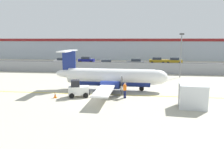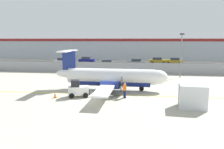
# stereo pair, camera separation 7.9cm
# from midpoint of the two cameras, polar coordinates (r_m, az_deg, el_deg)

# --- Properties ---
(ground_plane) EXTENTS (140.00, 140.00, 0.01)m
(ground_plane) POSITION_cam_midpoint_polar(r_m,az_deg,el_deg) (25.37, -2.97, -5.22)
(ground_plane) COLOR #B2AD99
(perimeter_fence) EXTENTS (98.00, 0.10, 2.10)m
(perimeter_fence) POSITION_cam_midpoint_polar(r_m,az_deg,el_deg) (40.75, 0.91, 1.87)
(perimeter_fence) COLOR gray
(perimeter_fence) RESTS_ON ground
(parking_lot_strip) EXTENTS (98.00, 17.00, 0.12)m
(parking_lot_strip) POSITION_cam_midpoint_polar(r_m,az_deg,el_deg) (52.25, 2.26, 2.32)
(parking_lot_strip) COLOR #38383A
(parking_lot_strip) RESTS_ON ground
(background_building) EXTENTS (91.00, 8.10, 6.50)m
(background_building) POSITION_cam_midpoint_polar(r_m,az_deg,el_deg) (70.38, 3.54, 6.70)
(background_building) COLOR #A8B2BC
(background_building) RESTS_ON ground
(commuter_airplane) EXTENTS (14.19, 16.03, 4.92)m
(commuter_airplane) POSITION_cam_midpoint_polar(r_m,az_deg,el_deg) (27.26, 0.35, -0.76)
(commuter_airplane) COLOR white
(commuter_airplane) RESTS_ON ground
(baggage_tug) EXTENTS (2.53, 1.85, 1.88)m
(baggage_tug) POSITION_cam_midpoint_polar(r_m,az_deg,el_deg) (24.43, -8.74, -3.83)
(baggage_tug) COLOR silver
(baggage_tug) RESTS_ON ground
(ground_crew_worker) EXTENTS (0.48, 0.48, 1.70)m
(ground_crew_worker) POSITION_cam_midpoint_polar(r_m,az_deg,el_deg) (23.67, 3.43, -3.91)
(ground_crew_worker) COLOR #191E4C
(ground_crew_worker) RESTS_ON ground
(cargo_container) EXTENTS (2.56, 2.20, 2.20)m
(cargo_container) POSITION_cam_midpoint_polar(r_m,az_deg,el_deg) (21.62, 20.36, -5.35)
(cargo_container) COLOR silver
(cargo_container) RESTS_ON ground
(traffic_cone_near_left) EXTENTS (0.36, 0.36, 0.64)m
(traffic_cone_near_left) POSITION_cam_midpoint_polar(r_m,az_deg,el_deg) (30.84, -4.90, -2.05)
(traffic_cone_near_left) COLOR orange
(traffic_cone_near_left) RESTS_ON ground
(traffic_cone_near_right) EXTENTS (0.36, 0.36, 0.64)m
(traffic_cone_near_right) POSITION_cam_midpoint_polar(r_m,az_deg,el_deg) (24.65, -14.56, -5.20)
(traffic_cone_near_right) COLOR orange
(traffic_cone_near_right) RESTS_ON ground
(parked_car_0) EXTENTS (4.28, 2.17, 1.58)m
(parked_car_0) POSITION_cam_midpoint_polar(r_m,az_deg,el_deg) (56.15, -12.62, 3.44)
(parked_car_0) COLOR silver
(parked_car_0) RESTS_ON parking_lot_strip
(parked_car_1) EXTENTS (4.26, 2.13, 1.58)m
(parked_car_1) POSITION_cam_midpoint_polar(r_m,az_deg,el_deg) (58.56, -6.57, 3.83)
(parked_car_1) COLOR navy
(parked_car_1) RESTS_ON parking_lot_strip
(parked_car_2) EXTENTS (4.38, 2.40, 1.58)m
(parked_car_2) POSITION_cam_midpoint_polar(r_m,az_deg,el_deg) (49.47, -1.53, 2.91)
(parked_car_2) COLOR gray
(parked_car_2) RESTS_ON parking_lot_strip
(parked_car_3) EXTENTS (4.26, 2.13, 1.58)m
(parked_car_3) POSITION_cam_midpoint_polar(r_m,az_deg,el_deg) (52.52, 6.23, 3.23)
(parked_car_3) COLOR slate
(parked_car_3) RESTS_ON parking_lot_strip
(parked_car_4) EXTENTS (4.25, 2.11, 1.58)m
(parked_car_4) POSITION_cam_midpoint_polar(r_m,az_deg,el_deg) (57.35, 11.88, 3.58)
(parked_car_4) COLOR #B28C19
(parked_car_4) RESTS_ON parking_lot_strip
(parked_car_5) EXTENTS (4.39, 2.43, 1.58)m
(parked_car_5) POSITION_cam_midpoint_polar(r_m,az_deg,el_deg) (57.69, 16.01, 3.46)
(parked_car_5) COLOR #B28C19
(parked_car_5) RESTS_ON parking_lot_strip
(apron_light_pole) EXTENTS (0.70, 0.30, 7.27)m
(apron_light_pole) POSITION_cam_midpoint_polar(r_m,az_deg,el_deg) (37.74, 17.70, 5.71)
(apron_light_pole) COLOR slate
(apron_light_pole) RESTS_ON ground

